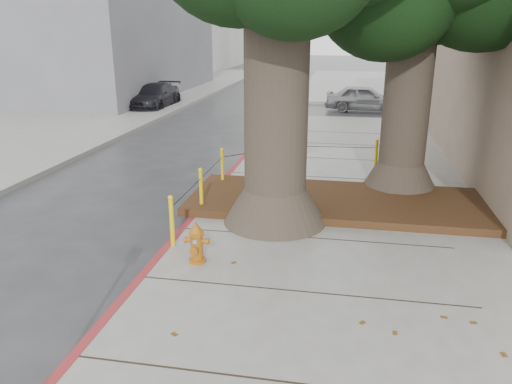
# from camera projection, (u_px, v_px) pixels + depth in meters

# --- Properties ---
(ground) EXTENTS (140.00, 140.00, 0.00)m
(ground) POSITION_uv_depth(u_px,v_px,m) (268.00, 297.00, 7.45)
(ground) COLOR #28282B
(ground) RESTS_ON ground
(sidewalk_far) EXTENTS (16.00, 20.00, 0.15)m
(sidewalk_far) POSITION_uv_depth(u_px,v_px,m) (423.00, 85.00, 34.39)
(sidewalk_far) COLOR slate
(sidewalk_far) RESTS_ON ground
(curb_red) EXTENTS (0.14, 26.00, 0.16)m
(curb_red) POSITION_uv_depth(u_px,v_px,m) (190.00, 223.00, 10.10)
(curb_red) COLOR maroon
(curb_red) RESTS_ON ground
(planter_bed) EXTENTS (6.40, 2.60, 0.16)m
(planter_bed) POSITION_uv_depth(u_px,v_px,m) (337.00, 202.00, 10.86)
(planter_bed) COLOR black
(planter_bed) RESTS_ON sidewalk_main
(bollard_ring) EXTENTS (3.79, 5.39, 0.95)m
(bollard_ring) POSITION_uv_depth(u_px,v_px,m) (261.00, 172.00, 11.48)
(bollard_ring) COLOR yellow
(bollard_ring) RESTS_ON sidewalk_main
(fire_hydrant) EXTENTS (0.36, 0.32, 0.69)m
(fire_hydrant) POSITION_uv_depth(u_px,v_px,m) (197.00, 243.00, 8.14)
(fire_hydrant) COLOR #AF5F11
(fire_hydrant) RESTS_ON sidewalk_main
(car_silver) EXTENTS (3.74, 1.64, 1.25)m
(car_silver) POSITION_uv_depth(u_px,v_px,m) (365.00, 98.00, 23.86)
(car_silver) COLOR #9D9CA1
(car_silver) RESTS_ON ground
(car_dark) EXTENTS (1.69, 4.15, 1.20)m
(car_dark) POSITION_uv_depth(u_px,v_px,m) (154.00, 96.00, 24.77)
(car_dark) COLOR black
(car_dark) RESTS_ON ground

